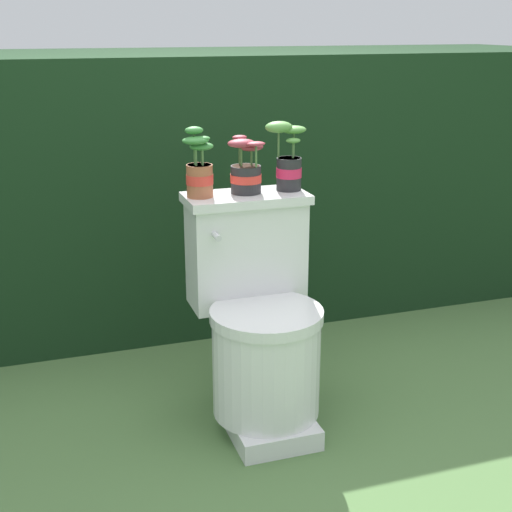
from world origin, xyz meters
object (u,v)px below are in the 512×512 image
object	(u,v)px
potted_plant_middle	(288,161)
potted_plant_left	(199,170)
toilet	(259,326)
potted_plant_midleft	(246,171)

from	to	relation	value
potted_plant_middle	potted_plant_left	bearing A→B (deg)	-178.69
toilet	potted_plant_left	bearing A→B (deg)	136.40
potted_plant_midleft	potted_plant_middle	bearing A→B (deg)	-0.25
toilet	potted_plant_left	xyz separation A→B (m)	(-0.16, 0.15, 0.51)
potted_plant_middle	potted_plant_midleft	bearing A→B (deg)	179.75
toilet	potted_plant_middle	world-z (taller)	potted_plant_middle
potted_plant_midleft	potted_plant_middle	size ratio (longest dim) A/B	0.81
toilet	potted_plant_left	distance (m)	0.56
toilet	potted_plant_midleft	bearing A→B (deg)	88.04
toilet	potted_plant_left	size ratio (longest dim) A/B	3.33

